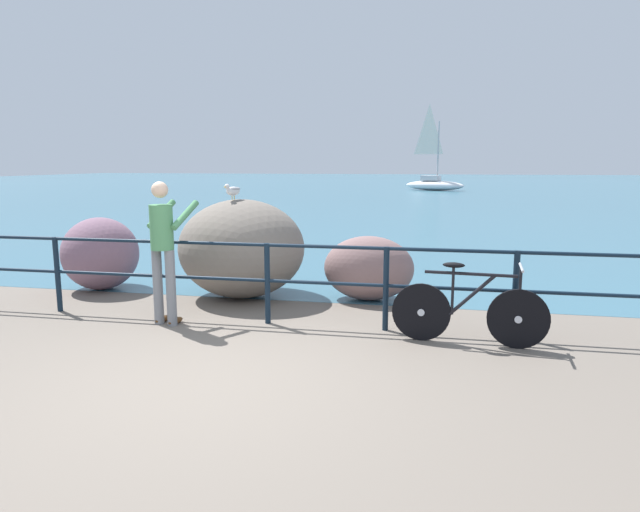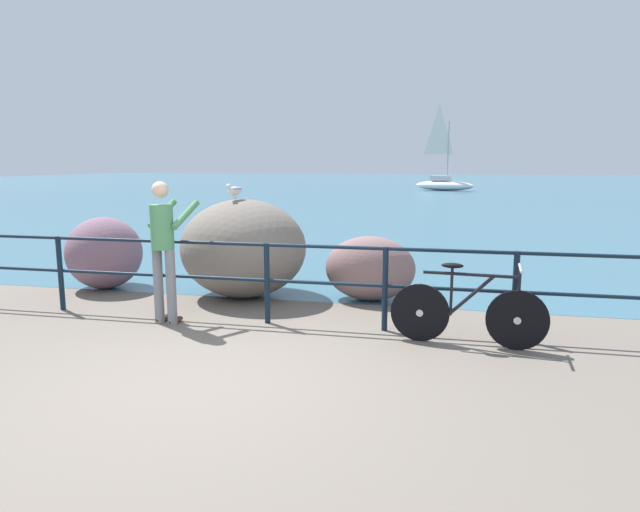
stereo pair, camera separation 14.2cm
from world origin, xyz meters
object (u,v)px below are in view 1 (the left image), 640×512
Objects in this scene: breakwater_boulder_main at (242,249)px; breakwater_boulder_left at (100,254)px; breakwater_boulder_right at (369,268)px; bicycle at (469,310)px; seagull at (233,190)px; person_at_railing at (164,246)px; sailboat at (434,181)px.

breakwater_boulder_left is at bearing 179.09° from breakwater_boulder_main.
breakwater_boulder_main reaches higher than breakwater_boulder_right.
bicycle is 2.24m from breakwater_boulder_right.
breakwater_boulder_main is 1.42× the size of breakwater_boulder_right.
bicycle is 5.84m from breakwater_boulder_left.
breakwater_boulder_left is at bearing -69.61° from seagull.
bicycle is 1.42× the size of breakwater_boulder_left.
seagull is at bearing -3.26° from breakwater_boulder_left.
seagull is at bearing -172.47° from breakwater_boulder_right.
sailboat is at bearing 6.09° from person_at_railing.
breakwater_boulder_right is at bearing -69.52° from sailboat.
breakwater_boulder_right is at bearing 130.73° from bicycle.
sailboat is at bearing 85.06° from breakwater_boulder_main.
breakwater_boulder_left is at bearing -178.25° from breakwater_boulder_right.
breakwater_boulder_left is 4.27m from breakwater_boulder_right.
person_at_railing is at bearing -73.23° from sailboat.
seagull is at bearing 159.44° from bicycle.
person_at_railing reaches higher than breakwater_boulder_right.
seagull reaches higher than bicycle.
seagull is at bearing -131.57° from breakwater_boulder_main.
breakwater_boulder_left is 3.56× the size of seagull.
person_at_railing is 35.31m from sailboat.
seagull is at bearing -2.52° from person_at_railing.
breakwater_boulder_main is 0.88m from seagull.
person_at_railing is at bearing -143.39° from breakwater_boulder_right.
sailboat reaches higher than breakwater_boulder_right.
bicycle is 0.28× the size of sailboat.
seagull reaches higher than breakwater_boulder_left.
breakwater_boulder_left is 0.19× the size of sailboat.
breakwater_boulder_left is 0.90× the size of breakwater_boulder_right.
person_at_railing is at bearing -176.44° from bicycle.
sailboat is (1.01, 33.41, 0.24)m from breakwater_boulder_right.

